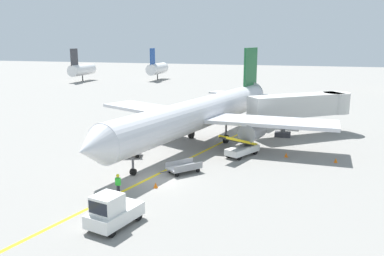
# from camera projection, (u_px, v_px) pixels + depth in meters

# --- Properties ---
(ground_plane) EXTENTS (300.00, 300.00, 0.00)m
(ground_plane) POSITION_uv_depth(u_px,v_px,m) (158.00, 180.00, 32.72)
(ground_plane) COLOR gray
(taxi_line_yellow) EXTENTS (20.11, 77.58, 0.01)m
(taxi_line_yellow) POSITION_uv_depth(u_px,v_px,m) (181.00, 162.00, 37.29)
(taxi_line_yellow) COLOR yellow
(taxi_line_yellow) RESTS_ON ground
(airliner) EXTENTS (27.90, 34.89, 10.10)m
(airliner) POSITION_uv_depth(u_px,v_px,m) (202.00, 113.00, 43.30)
(airliner) COLOR silver
(airliner) RESTS_ON ground
(jet_bridge) EXTENTS (11.73, 9.68, 4.85)m
(jet_bridge) POSITION_uv_depth(u_px,v_px,m) (307.00, 105.00, 47.65)
(jet_bridge) COLOR beige
(jet_bridge) RESTS_ON ground
(pushback_tug) EXTENTS (2.72, 3.95, 2.20)m
(pushback_tug) POSITION_uv_depth(u_px,v_px,m) (112.00, 211.00, 24.34)
(pushback_tug) COLOR silver
(pushback_tug) RESTS_ON ground
(baggage_tug_near_wing) EXTENTS (2.57, 2.65, 2.10)m
(baggage_tug_near_wing) POSITION_uv_depth(u_px,v_px,m) (109.00, 135.00, 44.09)
(baggage_tug_near_wing) COLOR silver
(baggage_tug_near_wing) RESTS_ON ground
(belt_loader_forward_hold) EXTENTS (3.42, 5.02, 2.59)m
(belt_loader_forward_hold) POSITION_uv_depth(u_px,v_px,m) (241.00, 148.00, 39.17)
(belt_loader_forward_hold) COLOR silver
(belt_loader_forward_hold) RESTS_ON ground
(baggage_cart_loaded) EXTENTS (3.09, 3.36, 0.94)m
(baggage_cart_loaded) POSITION_uv_depth(u_px,v_px,m) (184.00, 167.00, 34.37)
(baggage_cart_loaded) COLOR #A5A5A8
(baggage_cart_loaded) RESTS_ON ground
(baggage_cart_empty_trailing) EXTENTS (3.81, 2.41, 0.94)m
(baggage_cart_empty_trailing) POSITION_uv_depth(u_px,v_px,m) (127.00, 152.00, 39.13)
(baggage_cart_empty_trailing) COLOR #A5A5A8
(baggage_cart_empty_trailing) RESTS_ON ground
(ground_crew_marshaller) EXTENTS (0.36, 0.24, 1.70)m
(ground_crew_marshaller) POSITION_uv_depth(u_px,v_px,m) (118.00, 184.00, 29.11)
(ground_crew_marshaller) COLOR #26262D
(ground_crew_marshaller) RESTS_ON ground
(safety_cone_nose_left) EXTENTS (0.36, 0.36, 0.44)m
(safety_cone_nose_left) POSITION_uv_depth(u_px,v_px,m) (117.00, 125.00, 52.37)
(safety_cone_nose_left) COLOR orange
(safety_cone_nose_left) RESTS_ON ground
(safety_cone_nose_right) EXTENTS (0.36, 0.36, 0.44)m
(safety_cone_nose_right) POSITION_uv_depth(u_px,v_px,m) (286.00, 155.00, 38.95)
(safety_cone_nose_right) COLOR orange
(safety_cone_nose_right) RESTS_ON ground
(safety_cone_wingtip_left) EXTENTS (0.36, 0.36, 0.44)m
(safety_cone_wingtip_left) POSITION_uv_depth(u_px,v_px,m) (156.00, 185.00, 30.90)
(safety_cone_wingtip_left) COLOR orange
(safety_cone_wingtip_left) RESTS_ON ground
(safety_cone_wingtip_right) EXTENTS (0.36, 0.36, 0.44)m
(safety_cone_wingtip_right) POSITION_uv_depth(u_px,v_px,m) (336.00, 160.00, 37.24)
(safety_cone_wingtip_right) COLOR orange
(safety_cone_wingtip_right) RESTS_ON ground
(distant_aircraft_far_left) EXTENTS (3.00, 10.10, 8.80)m
(distant_aircraft_far_left) POSITION_uv_depth(u_px,v_px,m) (82.00, 69.00, 108.35)
(distant_aircraft_far_left) COLOR silver
(distant_aircraft_far_left) RESTS_ON ground
(distant_aircraft_mid_left) EXTENTS (3.00, 10.10, 8.80)m
(distant_aircraft_mid_left) POSITION_uv_depth(u_px,v_px,m) (157.00, 68.00, 111.87)
(distant_aircraft_mid_left) COLOR silver
(distant_aircraft_mid_left) RESTS_ON ground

